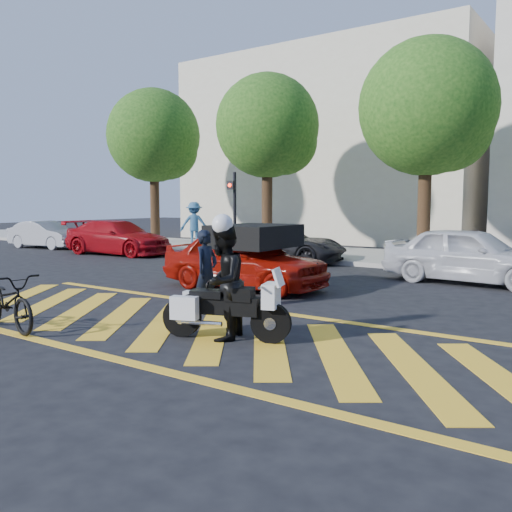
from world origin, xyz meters
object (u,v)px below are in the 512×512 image
Objects in this scene: parked_left at (118,237)px; parked_mid_left at (282,245)px; red_convertible at (244,260)px; officer_moto at (223,282)px; parked_mid_right at (470,255)px; bicycle at (8,302)px; parked_far_left at (46,235)px; officer_bike at (207,270)px; police_motorcycle at (223,308)px.

parked_mid_left is (6.83, 1.40, -0.06)m from parked_left.
red_convertible is at bearing -118.68° from parked_left.
parked_mid_right is (1.65, 8.04, -0.15)m from officer_moto.
officer_moto is 0.38× the size of parked_left.
bicycle is 12.78m from parked_left.
parked_far_left is (-13.42, 9.69, 0.14)m from bicycle.
parked_mid_right is (13.36, 0.00, 0.06)m from parked_left.
officer_moto reaches higher than officer_bike.
red_convertible is 1.11× the size of parked_far_left.
officer_bike is at bearing -18.63° from bicycle.
police_motorcycle is at bearing 37.18° from officer_moto.
parked_mid_left is 6.68m from parked_mid_right.
officer_bike is at bearing -161.74° from red_convertible.
officer_moto is 0.40× the size of parked_mid_left.
officer_bike is 0.42× the size of parked_far_left.
bicycle is 0.38× the size of parked_left.
parked_left reaches higher than parked_far_left.
officer_moto is at bearing 127.18° from police_motorcycle.
officer_bike is 7.24m from parked_mid_right.
officer_moto is at bearing -137.53° from officer_bike.
officer_moto is 14.21m from parked_left.
parked_mid_right is (1.63, 8.05, 0.24)m from police_motorcycle.
parked_mid_right is at bearing 59.96° from police_motorcycle.
red_convertible reaches higher than parked_left.
police_motorcycle is at bearing -57.07° from bicycle.
parked_mid_left is at bearing -83.50° from parked_left.
parked_left is at bearing 93.63° from parked_mid_left.
parked_mid_right is at bearing -97.01° from parked_far_left.
officer_bike is 3.54m from bicycle.
officer_bike is 0.35× the size of parked_mid_left.
officer_bike is at bearing -152.25° from officer_moto.
officer_moto reaches higher than bicycle.
parked_far_left is 18.33m from parked_mid_right.
parked_mid_left is at bearing 18.36° from officer_bike.
bicycle is at bearing 158.12° from parked_mid_right.
red_convertible is 0.94× the size of parked_mid_left.
officer_moto is 18.57m from parked_far_left.
parked_mid_right is (6.53, -1.40, 0.12)m from parked_mid_left.
bicycle is 0.42× the size of parked_mid_right.
red_convertible is 14.71m from parked_far_left.
red_convertible reaches higher than parked_mid_left.
parked_mid_left is (-2.33, 5.40, -0.09)m from red_convertible.
bicycle is at bearing -143.67° from parked_left.
parked_left is 6.97m from parked_mid_left.
officer_bike reaches higher than parked_mid_left.
parked_far_left is at bearing 83.68° from parked_left.
parked_far_left is (-16.68, 8.15, -0.27)m from officer_moto.
bicycle is 3.61m from police_motorcycle.
bicycle is 16.56m from parked_far_left.
officer_bike is 11.91m from parked_left.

